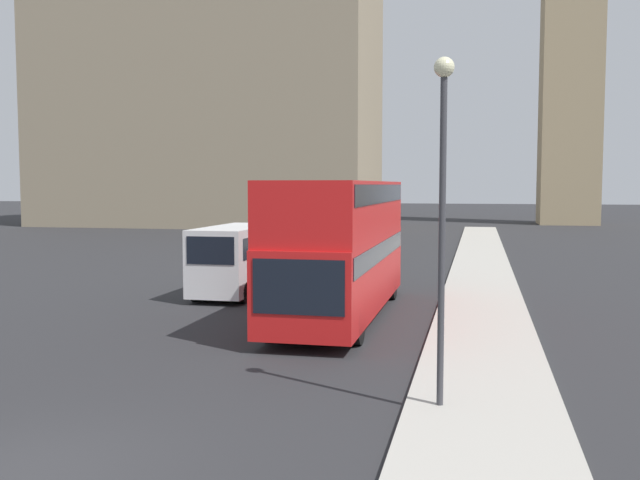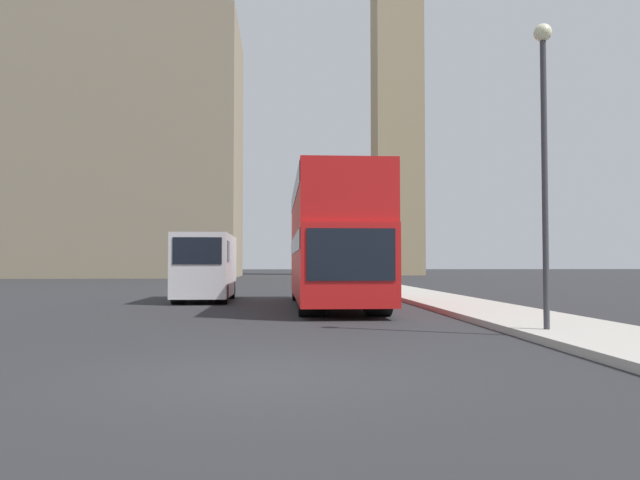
% 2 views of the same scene
% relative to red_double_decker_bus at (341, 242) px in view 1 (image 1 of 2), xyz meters
% --- Properties ---
extents(ground_plane, '(300.00, 300.00, 0.00)m').
position_rel_red_double_decker_bus_xyz_m(ground_plane, '(-2.10, -12.82, -2.36)').
color(ground_plane, '#28282B').
extents(building_block_distant, '(33.39, 15.92, 33.54)m').
position_rel_red_double_decker_bus_xyz_m(building_block_distant, '(-22.93, 47.97, 11.43)').
color(building_block_distant, gray).
rests_on(building_block_distant, ground_plane).
extents(red_double_decker_bus, '(2.60, 10.73, 4.22)m').
position_rel_red_double_decker_bus_xyz_m(red_double_decker_bus, '(0.00, 0.00, 0.00)').
color(red_double_decker_bus, red).
rests_on(red_double_decker_bus, ground_plane).
extents(white_van, '(2.03, 5.31, 2.57)m').
position_rel_red_double_decker_bus_xyz_m(white_van, '(-4.66, 3.45, -0.99)').
color(white_van, white).
rests_on(white_van, ground_plane).
extents(street_lamp, '(0.36, 0.36, 6.19)m').
position_rel_red_double_decker_bus_xyz_m(street_lamp, '(3.52, -8.83, 1.81)').
color(street_lamp, '#38383D').
rests_on(street_lamp, sidewalk_strip).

